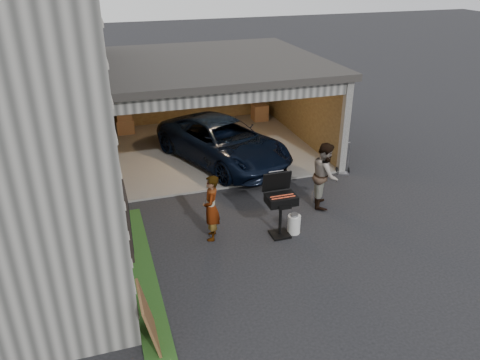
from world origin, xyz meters
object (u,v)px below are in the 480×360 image
object	(u,v)px
minivan	(223,143)
hand_truck	(343,167)
man	(325,175)
bbq_grill	(280,201)
propane_tank	(294,224)
woman	(211,208)
plywood_panel	(149,319)

from	to	relation	value
minivan	hand_truck	bearing A→B (deg)	-50.77
man	hand_truck	bearing A→B (deg)	-19.83
bbq_grill	propane_tank	distance (m)	0.73
woman	bbq_grill	distance (m)	1.53
minivan	woman	bearing A→B (deg)	-131.05
woman	plywood_panel	xyz separation A→B (m)	(-1.75, -2.75, -0.27)
minivan	plywood_panel	distance (m)	7.38
propane_tank	minivan	bearing A→B (deg)	96.02
bbq_grill	hand_truck	xyz separation A→B (m)	(3.02, 2.53, -0.68)
plywood_panel	bbq_grill	bearing A→B (deg)	36.66
man	hand_truck	xyz separation A→B (m)	(1.43, 1.55, -0.65)
propane_tank	bbq_grill	bearing A→B (deg)	176.17
woman	man	distance (m)	3.15
bbq_grill	hand_truck	world-z (taller)	bbq_grill
minivan	propane_tank	bearing A→B (deg)	-105.66
woman	man	bearing A→B (deg)	118.96
woman	bbq_grill	bearing A→B (deg)	94.33
minivan	woman	world-z (taller)	woman
bbq_grill	minivan	bearing A→B (deg)	91.42
plywood_panel	man	bearing A→B (deg)	35.11
bbq_grill	plywood_panel	bearing A→B (deg)	-143.34
woman	plywood_panel	world-z (taller)	woman
propane_tank	plywood_panel	size ratio (longest dim) A/B	0.44
woman	propane_tank	world-z (taller)	woman
bbq_grill	man	bearing A→B (deg)	31.76
bbq_grill	plywood_panel	xyz separation A→B (m)	(-3.24, -2.41, -0.37)
minivan	bbq_grill	world-z (taller)	bbq_grill
minivan	propane_tank	xyz separation A→B (m)	(0.45, -4.29, -0.43)
minivan	woman	distance (m)	4.17
woman	bbq_grill	world-z (taller)	woman
plywood_panel	minivan	bearing A→B (deg)	64.87
woman	propane_tank	xyz separation A→B (m)	(1.84, -0.36, -0.54)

